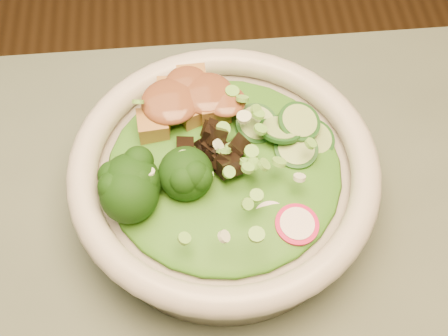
{
  "coord_description": "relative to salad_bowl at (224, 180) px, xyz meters",
  "views": [
    {
      "loc": [
        0.17,
        -0.08,
        1.24
      ],
      "look_at": [
        0.19,
        0.2,
        0.81
      ],
      "focal_mm": 50.0,
      "sensor_mm": 36.0,
      "label": 1
    }
  ],
  "objects": [
    {
      "name": "cucumber_slices",
      "position": [
        0.06,
        0.03,
        0.03
      ],
      "size": [
        0.09,
        0.09,
        0.03
      ],
      "primitive_type": null,
      "rotation": [
        0.0,
        0.0,
        0.41
      ],
      "color": "#98BE69",
      "rests_on": "salad_bowl"
    },
    {
      "name": "peanut_sauce",
      "position": [
        -0.03,
        0.05,
        0.04
      ],
      "size": [
        0.07,
        0.05,
        0.02
      ],
      "primitive_type": "ellipsoid",
      "color": "brown",
      "rests_on": "tofu_cubes"
    },
    {
      "name": "scallion_garnish",
      "position": [
        0.0,
        0.0,
        0.04
      ],
      "size": [
        0.19,
        0.19,
        0.02
      ],
      "primitive_type": null,
      "color": "#6AB540",
      "rests_on": "salad_bowl"
    },
    {
      "name": "radish_slices",
      "position": [
        0.03,
        -0.06,
        0.02
      ],
      "size": [
        0.11,
        0.08,
        0.02
      ],
      "primitive_type": null,
      "rotation": [
        0.0,
        0.0,
        0.41
      ],
      "color": "#B50D41",
      "rests_on": "salad_bowl"
    },
    {
      "name": "mushroom_heap",
      "position": [
        -0.01,
        0.01,
        0.03
      ],
      "size": [
        0.09,
        0.09,
        0.04
      ],
      "primitive_type": null,
      "rotation": [
        0.0,
        0.0,
        0.41
      ],
      "color": "black",
      "rests_on": "salad_bowl"
    },
    {
      "name": "salad_bowl",
      "position": [
        0.0,
        0.0,
        0.0
      ],
      "size": [
        0.26,
        0.26,
        0.07
      ],
      "rotation": [
        0.0,
        0.0,
        0.41
      ],
      "color": "beige",
      "rests_on": "dining_table"
    },
    {
      "name": "lettuce_bed",
      "position": [
        0.0,
        0.0,
        0.02
      ],
      "size": [
        0.2,
        0.2,
        0.02
      ],
      "primitive_type": "ellipsoid",
      "color": "#245A13",
      "rests_on": "salad_bowl"
    },
    {
      "name": "tofu_cubes",
      "position": [
        -0.03,
        0.05,
        0.03
      ],
      "size": [
        0.1,
        0.09,
        0.03
      ],
      "primitive_type": null,
      "rotation": [
        0.0,
        0.0,
        0.41
      ],
      "color": "#A97638",
      "rests_on": "salad_bowl"
    },
    {
      "name": "broccoli_florets",
      "position": [
        -0.05,
        -0.03,
        0.04
      ],
      "size": [
        0.1,
        0.09,
        0.04
      ],
      "primitive_type": null,
      "rotation": [
        0.0,
        0.0,
        0.41
      ],
      "color": "black",
      "rests_on": "salad_bowl"
    }
  ]
}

